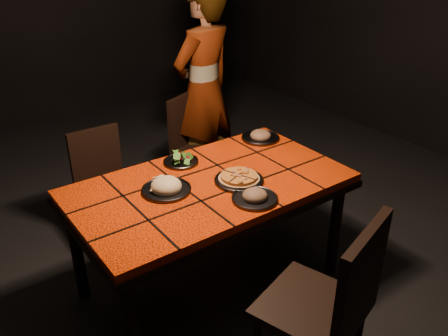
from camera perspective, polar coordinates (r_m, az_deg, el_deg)
room_shell at (r=2.49m, az=-1.96°, el=13.61°), size 6.04×7.04×3.08m
dining_table at (r=2.80m, az=-1.70°, el=-3.10°), size 1.62×0.92×0.75m
chair_near at (r=2.27m, az=12.87°, el=-15.34°), size 0.57×0.57×1.00m
chair_far_left at (r=3.50m, az=-14.35°, el=-1.21°), size 0.37×0.37×0.82m
chair_far_right at (r=3.94m, az=-3.61°, el=3.41°), size 0.52×0.52×0.87m
diner at (r=3.99m, az=-2.44°, el=9.37°), size 0.71×0.55×1.73m
plate_pizza at (r=2.76m, az=1.81°, el=-1.31°), size 0.31×0.31×0.04m
plate_pasta at (r=2.68m, az=-6.96°, el=-2.32°), size 0.28×0.28×0.09m
plate_salad at (r=2.98m, az=-5.22°, el=1.04°), size 0.22×0.22×0.07m
plate_mushroom_a at (r=2.58m, az=3.72°, el=-3.41°), size 0.25×0.25×0.08m
plate_mushroom_b at (r=3.32m, az=4.42°, el=3.88°), size 0.27×0.27×0.09m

